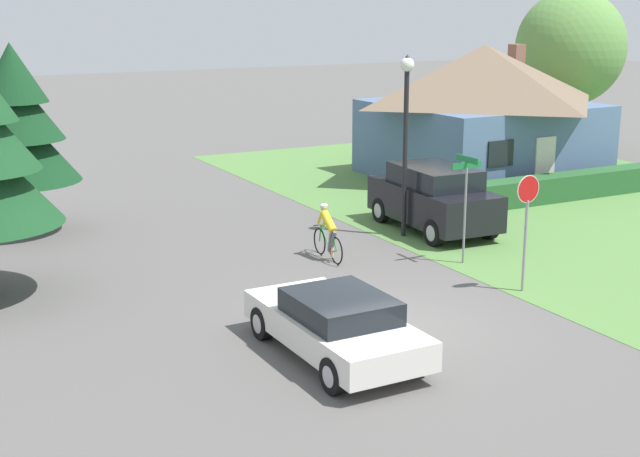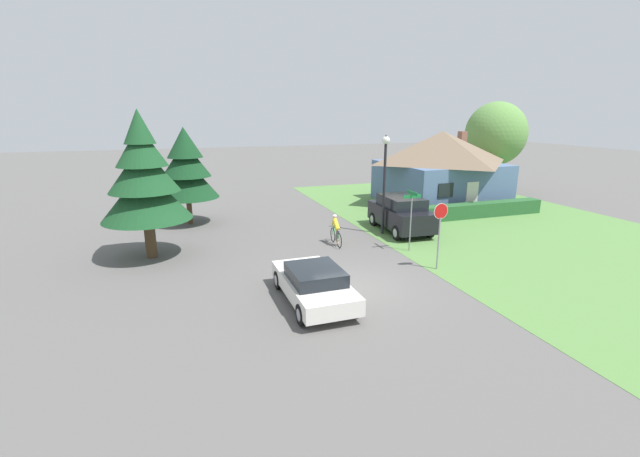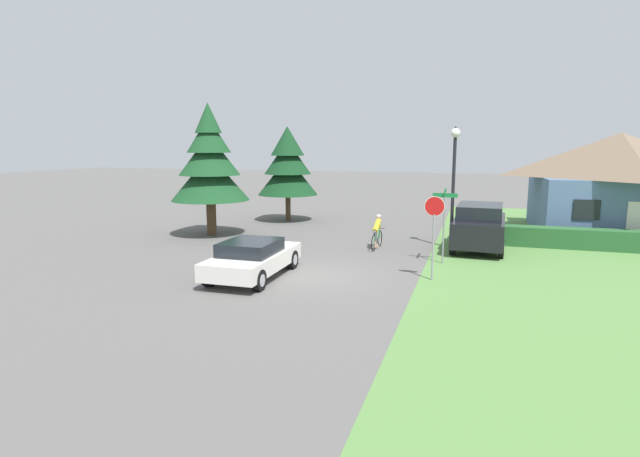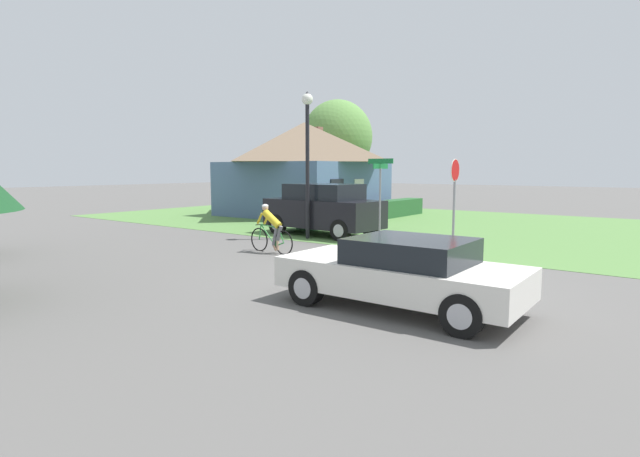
% 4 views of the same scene
% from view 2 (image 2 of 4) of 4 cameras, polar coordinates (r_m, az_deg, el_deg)
% --- Properties ---
extents(ground_plane, '(140.00, 140.00, 0.00)m').
position_cam_2_polar(ground_plane, '(16.13, 4.59, -7.75)').
color(ground_plane, '#5B5956').
extents(grass_verge_right, '(16.00, 36.00, 0.01)m').
position_cam_2_polar(grass_verge_right, '(25.63, 25.31, -0.48)').
color(grass_verge_right, '#568442').
rests_on(grass_verge_right, ground).
extents(cottage_house, '(8.20, 7.79, 5.05)m').
position_cam_2_polar(cottage_house, '(31.91, 15.80, 8.02)').
color(cottage_house, slate).
rests_on(cottage_house, ground).
extents(hedge_row, '(10.07, 0.90, 0.88)m').
position_cam_2_polar(hedge_row, '(28.02, 19.44, 2.27)').
color(hedge_row, '#285B2D').
rests_on(hedge_row, ground).
extents(sedan_left_lane, '(1.98, 4.36, 1.29)m').
position_cam_2_polar(sedan_left_lane, '(14.62, -0.83, -7.40)').
color(sedan_left_lane, silver).
rests_on(sedan_left_lane, ground).
extents(cyclist, '(0.44, 1.78, 1.48)m').
position_cam_2_polar(cyclist, '(20.92, 2.16, -0.28)').
color(cyclist, black).
rests_on(cyclist, ground).
extents(parked_suv_right, '(2.27, 4.59, 1.95)m').
position_cam_2_polar(parked_suv_right, '(23.62, 10.72, 1.98)').
color(parked_suv_right, black).
rests_on(parked_suv_right, ground).
extents(stop_sign, '(0.65, 0.07, 2.79)m').
position_cam_2_polar(stop_sign, '(17.92, 15.70, 0.59)').
color(stop_sign, gray).
rests_on(stop_sign, ground).
extents(street_lamp, '(0.40, 0.40, 5.21)m').
position_cam_2_polar(street_lamp, '(22.52, 8.64, 7.96)').
color(street_lamp, black).
rests_on(street_lamp, ground).
extents(street_name_sign, '(0.90, 0.90, 2.83)m').
position_cam_2_polar(street_name_sign, '(20.08, 12.08, 2.39)').
color(street_name_sign, gray).
rests_on(street_name_sign, ground).
extents(conifer_tall_near, '(3.82, 3.82, 6.46)m').
position_cam_2_polar(conifer_tall_near, '(19.94, -22.43, 6.20)').
color(conifer_tall_near, '#4C3823').
rests_on(conifer_tall_near, ground).
extents(conifer_tall_far, '(3.51, 3.51, 5.53)m').
position_cam_2_polar(conifer_tall_far, '(25.58, -17.42, 7.71)').
color(conifer_tall_far, '#4C3823').
rests_on(conifer_tall_far, ground).
extents(deciduous_tree_right, '(4.73, 4.73, 7.16)m').
position_cam_2_polar(deciduous_tree_right, '(37.47, 22.38, 11.58)').
color(deciduous_tree_right, '#4C3823').
rests_on(deciduous_tree_right, ground).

